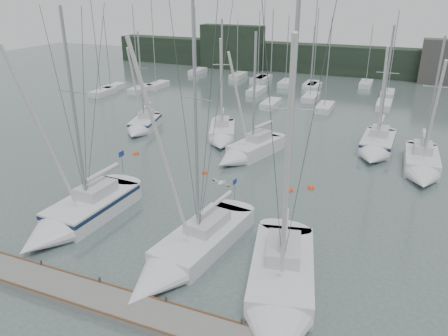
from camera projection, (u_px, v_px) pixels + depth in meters
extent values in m
plane|color=#4B5B57|center=(171.00, 256.00, 25.92)|extent=(160.00, 160.00, 0.00)
cube|color=slate|center=(122.00, 306.00, 21.59)|extent=(24.00, 2.00, 0.40)
cube|color=black|center=(340.00, 60.00, 77.69)|extent=(90.00, 4.00, 5.00)
cube|color=black|center=(232.00, 47.00, 82.52)|extent=(12.00, 3.00, 8.00)
cube|color=silver|center=(113.00, 88.00, 66.72)|extent=(1.80, 4.50, 0.90)
cylinder|color=#9B9EA3|center=(107.00, 52.00, 64.19)|extent=(0.12, 0.12, 9.95)
cube|color=silver|center=(158.00, 85.00, 68.26)|extent=(1.80, 4.50, 0.90)
cylinder|color=#9B9EA3|center=(153.00, 39.00, 65.07)|extent=(0.12, 0.12, 13.38)
cube|color=silver|center=(259.00, 79.00, 72.61)|extent=(1.80, 4.50, 0.90)
cylinder|color=#9B9EA3|center=(259.00, 45.00, 69.99)|extent=(0.12, 0.12, 10.41)
cube|color=silver|center=(238.00, 76.00, 75.35)|extent=(1.80, 4.50, 0.90)
cylinder|color=#9B9EA3|center=(237.00, 48.00, 73.06)|extent=(0.12, 0.12, 8.74)
cube|color=silver|center=(387.00, 94.00, 62.96)|extent=(1.80, 4.50, 0.90)
cylinder|color=#9B9EA3|center=(393.00, 52.00, 60.22)|extent=(0.12, 0.12, 11.02)
cube|color=silver|center=(103.00, 93.00, 63.77)|extent=(1.80, 4.50, 0.90)
cylinder|color=#9B9EA3|center=(95.00, 42.00, 60.53)|extent=(0.12, 0.12, 13.65)
cube|color=silver|center=(198.00, 72.00, 79.16)|extent=(1.80, 4.50, 0.90)
cylinder|color=#9B9EA3|center=(196.00, 39.00, 76.50)|extent=(0.12, 0.12, 10.64)
cube|color=silver|center=(286.00, 83.00, 69.70)|extent=(1.80, 4.50, 0.90)
cylinder|color=#9B9EA3|center=(287.00, 49.00, 67.19)|extent=(0.12, 0.12, 9.84)
cube|color=silver|center=(384.00, 105.00, 57.00)|extent=(1.80, 4.50, 0.90)
cylinder|color=#9B9EA3|center=(389.00, 68.00, 54.68)|extent=(0.12, 0.12, 8.91)
cube|color=silver|center=(311.00, 98.00, 60.88)|extent=(1.80, 4.50, 0.90)
cylinder|color=#9B9EA3|center=(314.00, 49.00, 57.89)|extent=(0.12, 0.12, 12.35)
cube|color=silver|center=(366.00, 84.00, 69.18)|extent=(1.80, 4.50, 0.90)
cylinder|color=#9B9EA3|center=(369.00, 54.00, 66.93)|extent=(0.12, 0.12, 8.53)
cube|color=silver|center=(311.00, 85.00, 68.38)|extent=(1.80, 4.50, 0.90)
cylinder|color=#9B9EA3|center=(312.00, 55.00, 66.14)|extent=(0.12, 0.12, 8.47)
cube|color=silver|center=(256.00, 91.00, 64.61)|extent=(1.80, 4.50, 0.90)
cylinder|color=#9B9EA3|center=(256.00, 61.00, 62.44)|extent=(0.12, 0.12, 8.11)
cube|color=silver|center=(271.00, 104.00, 57.57)|extent=(1.80, 4.50, 0.90)
cylinder|color=#9B9EA3|center=(272.00, 57.00, 54.75)|extent=(0.12, 0.12, 11.45)
cube|color=silver|center=(325.00, 108.00, 55.87)|extent=(1.80, 4.50, 0.90)
cylinder|color=#9B9EA3|center=(328.00, 63.00, 53.22)|extent=(0.12, 0.12, 10.57)
cube|color=silver|center=(313.00, 87.00, 67.10)|extent=(1.80, 4.50, 0.90)
cylinder|color=#9B9EA3|center=(316.00, 47.00, 64.34)|extent=(0.12, 0.12, 11.17)
cube|color=silver|center=(141.00, 90.00, 65.56)|extent=(1.80, 4.50, 0.90)
cylinder|color=#9B9EA3|center=(135.00, 47.00, 62.72)|extent=(0.12, 0.12, 11.60)
cube|color=silver|center=(263.00, 79.00, 72.86)|extent=(1.80, 4.50, 0.90)
cylinder|color=#9B9EA3|center=(264.00, 39.00, 69.94)|extent=(0.12, 0.12, 12.00)
cube|color=silver|center=(93.00, 208.00, 30.45)|extent=(3.51, 6.90, 1.65)
cone|color=silver|center=(39.00, 242.00, 26.43)|extent=(3.33, 3.05, 3.19)
cube|color=#BBBBBF|center=(96.00, 189.00, 30.44)|extent=(1.88, 2.78, 0.77)
cylinder|color=#9B9EA3|center=(74.00, 111.00, 27.31)|extent=(0.20, 0.20, 12.50)
cylinder|color=silver|center=(102.00, 172.00, 30.73)|extent=(0.47, 3.31, 0.31)
cube|color=#101F3C|center=(92.00, 201.00, 30.24)|extent=(3.53, 6.93, 0.28)
cube|color=navy|center=(121.00, 154.00, 32.36)|extent=(0.05, 0.59, 0.40)
cube|color=silver|center=(204.00, 240.00, 26.82)|extent=(3.96, 7.76, 1.40)
cone|color=silver|center=(148.00, 287.00, 22.61)|extent=(3.39, 3.55, 2.99)
cube|color=#BBBBBF|center=(208.00, 222.00, 26.80)|extent=(2.03, 3.16, 0.65)
cylinder|color=#9B9EA3|center=(196.00, 124.00, 23.47)|extent=(0.17, 0.17, 13.74)
cylinder|color=silver|center=(216.00, 203.00, 27.28)|extent=(0.75, 3.63, 0.26)
cube|color=navy|center=(235.00, 182.00, 29.00)|extent=(0.09, 0.50, 0.34)
cube|color=silver|center=(282.00, 273.00, 23.62)|extent=(4.80, 7.79, 1.63)
cube|color=#BBBBBF|center=(284.00, 249.00, 23.65)|extent=(2.40, 3.22, 0.76)
cylinder|color=#9B9EA3|center=(290.00, 139.00, 20.11)|extent=(0.20, 0.20, 14.06)
cylinder|color=silver|center=(285.00, 225.00, 24.09)|extent=(1.09, 3.52, 0.30)
cube|color=maroon|center=(288.00, 196.00, 26.03)|extent=(0.15, 0.58, 0.39)
cube|color=silver|center=(145.00, 124.00, 48.96)|extent=(3.42, 5.20, 1.45)
cone|color=silver|center=(135.00, 134.00, 45.86)|extent=(2.81, 2.54, 2.41)
cube|color=#BBBBBF|center=(146.00, 114.00, 48.99)|extent=(1.72, 2.16, 0.67)
cylinder|color=#9B9EA3|center=(141.00, 77.00, 46.56)|extent=(0.17, 0.17, 9.32)
cylinder|color=silver|center=(147.00, 105.00, 49.08)|extent=(0.79, 2.34, 0.27)
cube|color=#101F3C|center=(145.00, 120.00, 48.77)|extent=(3.44, 5.22, 0.24)
cube|color=silver|center=(222.00, 133.00, 46.11)|extent=(4.20, 5.78, 1.51)
cone|color=silver|center=(221.00, 145.00, 42.67)|extent=(3.14, 2.99, 2.51)
cube|color=#BBBBBF|center=(222.00, 121.00, 46.14)|extent=(2.03, 2.44, 0.70)
cylinder|color=#9B9EA3|center=(222.00, 76.00, 43.40)|extent=(0.18, 0.18, 10.70)
cylinder|color=silver|center=(223.00, 112.00, 46.29)|extent=(1.17, 2.49, 0.28)
cube|color=silver|center=(255.00, 149.00, 41.39)|extent=(4.19, 6.21, 1.62)
cone|color=silver|center=(228.00, 161.00, 38.52)|extent=(3.21, 3.11, 2.59)
cube|color=#BBBBBF|center=(259.00, 136.00, 41.31)|extent=(2.05, 2.60, 0.76)
cylinder|color=#9B9EA3|center=(254.00, 90.00, 38.86)|extent=(0.19, 0.19, 9.96)
cylinder|color=silver|center=(263.00, 125.00, 41.35)|extent=(1.13, 2.74, 0.30)
cube|color=silver|center=(378.00, 144.00, 42.63)|extent=(3.04, 5.88, 1.64)
cone|color=silver|center=(372.00, 158.00, 39.17)|extent=(2.93, 2.58, 2.84)
cube|color=#BBBBBF|center=(380.00, 131.00, 42.62)|extent=(1.64, 2.37, 0.76)
cylinder|color=#9B9EA3|center=(386.00, 84.00, 39.96)|extent=(0.20, 0.20, 10.36)
cylinder|color=silver|center=(382.00, 120.00, 42.75)|extent=(0.40, 2.83, 0.31)
cube|color=#101F3C|center=(378.00, 139.00, 42.42)|extent=(3.06, 5.90, 0.27)
cube|color=silver|center=(421.00, 162.00, 38.32)|extent=(2.94, 6.03, 1.64)
cone|color=silver|center=(423.00, 181.00, 34.66)|extent=(2.82, 2.64, 2.73)
cube|color=#BBBBBF|center=(423.00, 148.00, 38.32)|extent=(1.58, 2.42, 0.76)
cylinder|color=#9B9EA3|center=(434.00, 99.00, 35.71)|extent=(0.20, 0.20, 9.94)
cylinder|color=silver|center=(425.00, 135.00, 38.49)|extent=(0.41, 2.91, 0.31)
sphere|color=#E74514|center=(204.00, 173.00, 37.40)|extent=(0.47, 0.47, 0.47)
sphere|color=#E74514|center=(311.00, 188.00, 34.60)|extent=(0.57, 0.57, 0.57)
sphere|color=#E74514|center=(136.00, 154.00, 41.62)|extent=(0.55, 0.55, 0.55)
ellipsoid|color=silver|center=(221.00, 183.00, 21.62)|extent=(0.38, 0.51, 0.21)
cube|color=gray|center=(217.00, 181.00, 21.80)|extent=(0.48, 0.31, 0.11)
cube|color=gray|center=(225.00, 184.00, 21.42)|extent=(0.48, 0.31, 0.11)
sphere|color=#E74514|center=(289.00, 191.00, 34.18)|extent=(0.59, 0.59, 0.59)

